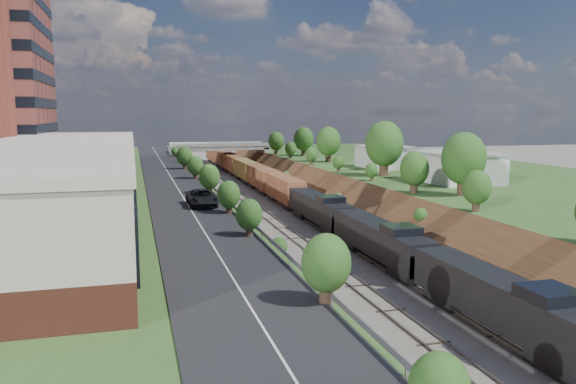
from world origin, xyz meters
name	(u,v)px	position (x,y,z in m)	size (l,w,h in m)	color
platform_left	(40,208)	(-33.00, 60.00, 2.50)	(44.00, 180.00, 5.00)	#375A25
platform_right	(479,189)	(33.00, 60.00, 2.50)	(44.00, 180.00, 5.00)	#375A25
embankment_left	(208,218)	(-11.00, 60.00, 0.00)	(7.07, 180.00, 7.07)	brown
embankment_right	(352,211)	(11.00, 60.00, 0.00)	(7.07, 180.00, 7.07)	brown
rail_left_track	(265,215)	(-2.60, 60.00, 0.09)	(1.58, 180.00, 0.18)	gray
rail_right_track	(300,213)	(2.60, 60.00, 0.09)	(1.58, 180.00, 0.18)	gray
road	(175,184)	(-15.50, 60.00, 5.05)	(8.00, 180.00, 0.10)	black
guardrail	(205,180)	(-11.40, 59.80, 5.55)	(0.10, 171.00, 0.70)	#99999E
commercial_building	(57,180)	(-28.00, 38.00, 8.51)	(14.30, 62.30, 7.00)	brown
overpass	(219,152)	(0.00, 122.00, 4.92)	(24.50, 8.30, 7.40)	gray
white_building_near	(456,168)	(23.50, 52.00, 7.00)	(9.00, 12.00, 4.00)	silver
white_building_far	(386,158)	(23.00, 74.00, 6.80)	(8.00, 10.00, 3.60)	silver
tree_right_large	(464,159)	(17.00, 40.00, 9.38)	(5.25, 5.25, 7.61)	#473323
tree_left_crest	(267,222)	(-11.80, 20.00, 7.04)	(2.45, 2.45, 3.55)	#473323
freight_train	(264,178)	(2.60, 83.72, 2.60)	(3.03, 154.50, 4.55)	black
suv	(202,198)	(-14.14, 40.11, 5.96)	(2.86, 6.21, 1.73)	black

